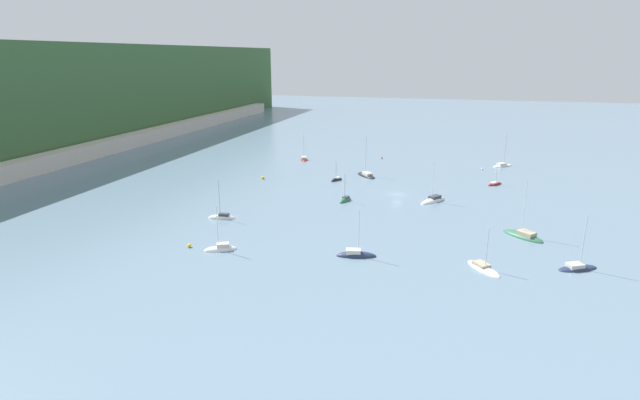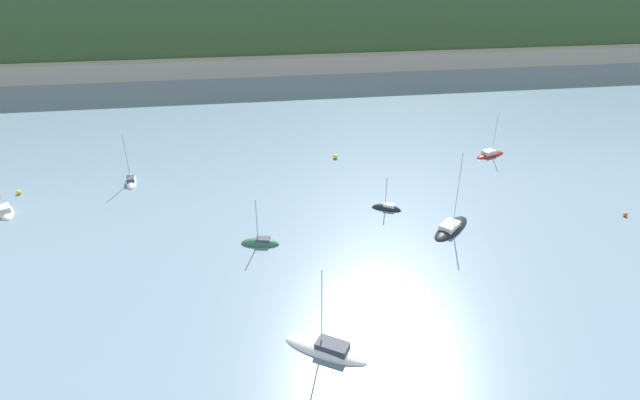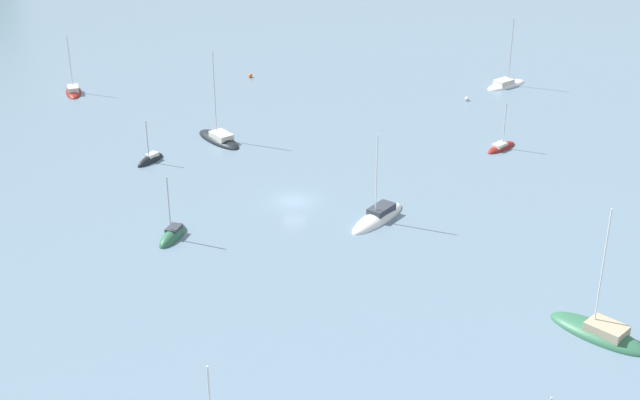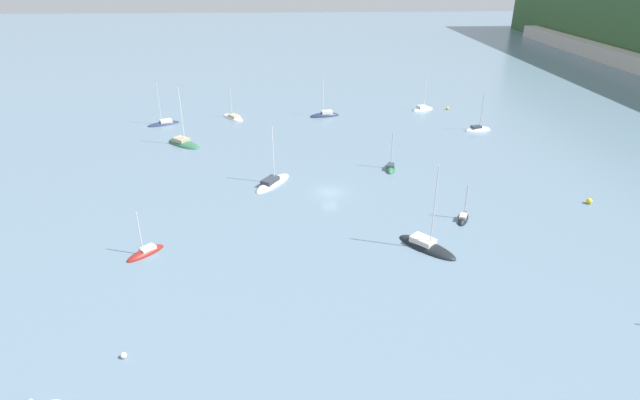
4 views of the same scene
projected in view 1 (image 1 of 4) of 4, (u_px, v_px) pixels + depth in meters
The scene contains 19 objects.
ground_plane at pixel (397, 194), 129.17m from camera, with size 600.00×600.00×0.00m, color slate.
shore_town_strip at pixel (49, 161), 156.73m from camera, with size 347.39×6.00×5.12m.
sailboat_0 at pixel (304, 159), 171.74m from camera, with size 7.00×4.40×9.23m.
sailboat_1 at pixel (345, 201), 123.44m from camera, with size 5.48×2.83×7.88m.
sailboat_2 at pixel (503, 166), 161.95m from camera, with size 7.33×7.70×10.94m.
sailboat_3 at pixel (577, 268), 84.14m from camera, with size 5.66×7.60×10.19m.
sailboat_4 at pixel (523, 236), 99.05m from camera, with size 8.23×8.82×12.57m.
sailboat_5 at pixel (433, 201), 123.16m from camera, with size 8.91×6.94×10.74m.
sailboat_6 at pixel (221, 249), 92.32m from camera, with size 4.62×6.40×9.52m.
sailboat_7 at pixel (495, 185), 138.70m from camera, with size 5.03×4.80×6.82m.
sailboat_8 at pixel (222, 218), 110.12m from camera, with size 2.93×6.37×9.62m.
sailboat_9 at pixel (366, 176), 148.53m from camera, with size 8.26×7.81×12.57m.
sailboat_10 at pixel (483, 269), 84.19m from camera, with size 7.76×6.75×8.11m.
sailboat_11 at pixel (337, 180), 143.50m from camera, with size 4.66×3.20×6.25m.
sailboat_12 at pixel (356, 256), 89.50m from camera, with size 3.80×7.53×9.75m.
mooring_buoy_0 at pixel (482, 169), 156.62m from camera, with size 0.60×0.60×0.60m.
mooring_buoy_1 at pixel (263, 178), 145.03m from camera, with size 0.88×0.88×0.88m.
mooring_buoy_2 at pixel (382, 158), 173.63m from camera, with size 0.64×0.64×0.64m.
mooring_buoy_3 at pixel (189, 245), 93.61m from camera, with size 0.73×0.73×0.73m.
Camera 1 is at (-125.17, -14.33, 34.81)m, focal length 28.00 mm.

